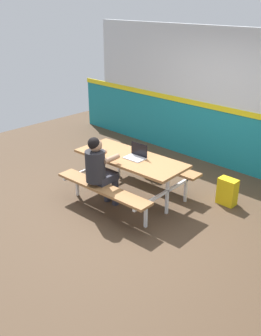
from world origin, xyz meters
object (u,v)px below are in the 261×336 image
tote_bag_bright (150,166)px  backpack_dark (227,192)px  laptop_silver (136,155)px  picnic_table_main (130,167)px  student_nearer (99,167)px

tote_bag_bright → backpack_dark: bearing=2.9°
laptop_silver → picnic_table_main: bearing=-154.4°
laptop_silver → student_nearer: bearing=-108.2°
picnic_table_main → laptop_silver: bearing=25.6°
picnic_table_main → backpack_dark: bearing=37.8°
backpack_dark → student_nearer: bearing=-131.5°
picnic_table_main → tote_bag_bright: picnic_table_main is taller
laptop_silver → backpack_dark: size_ratio=0.75×
picnic_table_main → tote_bag_bright: (-0.36, 0.87, -0.38)m
student_nearer → backpack_dark: bearing=48.5°
student_nearer → backpack_dark: student_nearer is taller
laptop_silver → backpack_dark: laptop_silver is taller
picnic_table_main → student_nearer: 0.59m
student_nearer → laptop_silver: 0.64m
backpack_dark → tote_bag_bright: backpack_dark is taller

